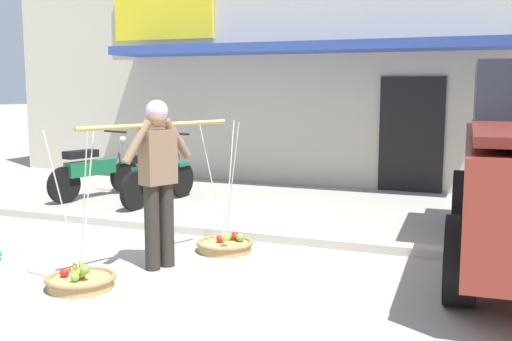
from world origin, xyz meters
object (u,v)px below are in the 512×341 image
at_px(fruit_basket_left_side, 225,244).
at_px(motorcycle_second_in_row, 158,175).
at_px(fruit_basket_right_side, 81,280).
at_px(fruit_vendor, 158,172).
at_px(motorcycle_nearest_shop, 94,171).

bearing_deg(fruit_basket_left_side, motorcycle_second_in_row, 135.03).
relative_size(fruit_basket_left_side, fruit_basket_right_side, 1.00).
bearing_deg(fruit_basket_right_side, fruit_vendor, 66.91).
xyz_separation_m(fruit_basket_right_side, motorcycle_second_in_row, (-1.44, 3.77, 0.37)).
xyz_separation_m(fruit_vendor, fruit_basket_left_side, (0.35, 0.82, -0.90)).
distance_m(fruit_basket_right_side, motorcycle_nearest_shop, 4.68).
height_order(fruit_basket_right_side, motorcycle_nearest_shop, fruit_basket_right_side).
bearing_deg(motorcycle_second_in_row, fruit_vendor, -58.82).
bearing_deg(motorcycle_nearest_shop, fruit_basket_left_side, -32.80).
relative_size(fruit_vendor, fruit_basket_right_side, 1.17).
height_order(fruit_basket_left_side, motorcycle_second_in_row, fruit_basket_left_side).
height_order(motorcycle_nearest_shop, motorcycle_second_in_row, same).
relative_size(fruit_basket_left_side, motorcycle_second_in_row, 0.80).
distance_m(fruit_vendor, fruit_basket_left_side, 1.27).
height_order(fruit_vendor, motorcycle_second_in_row, fruit_vendor).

